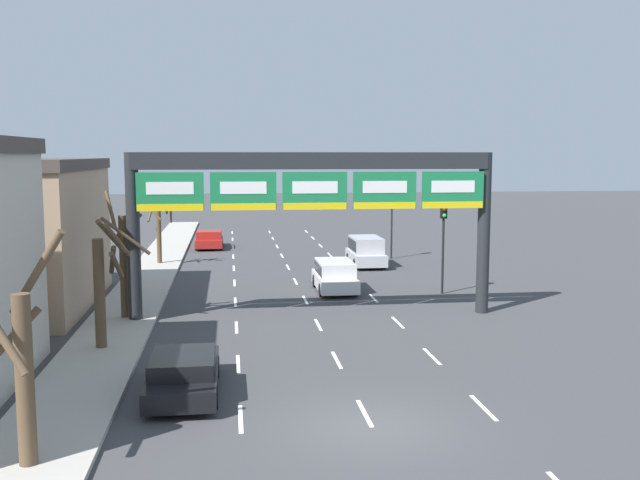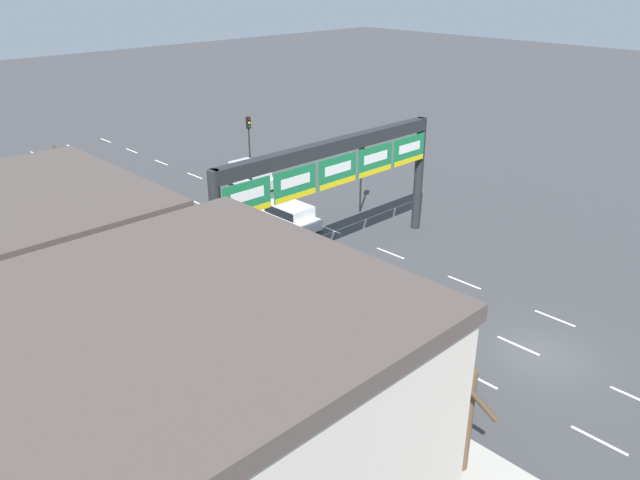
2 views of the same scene
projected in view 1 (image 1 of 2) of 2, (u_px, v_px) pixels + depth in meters
The scene contains 14 objects.
ground_plane at pixel (372, 427), 18.05m from camera, with size 220.00×220.00×0.00m, color #3D3D3F.
sidewalk_left at pixel (44, 441), 17.03m from camera, with size 2.80×110.00×0.15m.
lane_dashes at pixel (311, 311), 31.34m from camera, with size 6.72×67.00×0.01m.
sign_gantry at pixel (314, 191), 29.59m from camera, with size 15.35×0.70×6.97m.
suv_white at pixel (335, 274), 35.85m from camera, with size 1.91×4.22×1.56m.
car_red at pixel (209, 239), 52.45m from camera, with size 1.99×4.29×1.32m.
car_black at pixel (183, 372), 20.46m from camera, with size 1.99×4.64×1.22m.
suv_silver at pixel (366, 250), 44.00m from camera, with size 1.94×4.19×1.81m.
traffic_light_near_gantry at pixel (444, 227), 34.97m from camera, with size 0.30×0.35×4.65m.
traffic_light_mid_block at pixel (392, 211), 46.90m from camera, with size 0.30×0.35×4.41m.
tree_bare_closest at pixel (159, 223), 44.10m from camera, with size 1.65×1.64×5.23m.
tree_bare_second at pixel (124, 255), 29.34m from camera, with size 1.93×2.05×5.26m.
tree_bare_third at pixel (23, 363), 15.36m from camera, with size 1.91×1.96×5.12m.
tree_bare_furthest at pixel (103, 282), 24.73m from camera, with size 1.25×1.71×4.59m.
Camera 1 is at (-3.50, -17.04, 6.88)m, focal length 40.00 mm.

